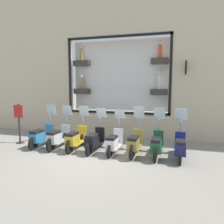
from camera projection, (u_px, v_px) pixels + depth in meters
name	position (u px, v px, depth m)	size (l,w,h in m)	color
ground_plane	(91.00, 157.00, 7.74)	(120.00, 120.00, 0.00)	gray
building_facade	(118.00, 37.00, 10.55)	(1.23, 36.00, 9.56)	beige
scooter_navy_0	(180.00, 147.00, 7.52)	(1.80, 0.61, 1.70)	black
scooter_green_1	(157.00, 145.00, 7.74)	(1.81, 0.61, 1.69)	black
scooter_olive_2	(135.00, 143.00, 7.97)	(1.81, 0.60, 1.72)	black
scooter_white_3	(114.00, 142.00, 8.19)	(1.79, 0.60, 1.56)	black
scooter_black_4	(94.00, 140.00, 8.42)	(1.80, 0.61, 1.60)	black
scooter_yellow_5	(76.00, 139.00, 8.65)	(1.81, 0.60, 1.67)	black
scooter_silver_6	(58.00, 137.00, 8.87)	(1.81, 0.61, 1.66)	black
scooter_teal_7	(41.00, 136.00, 9.10)	(1.80, 0.61, 1.69)	black
shop_sign_post	(19.00, 122.00, 9.55)	(0.36, 0.45, 1.74)	#232326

